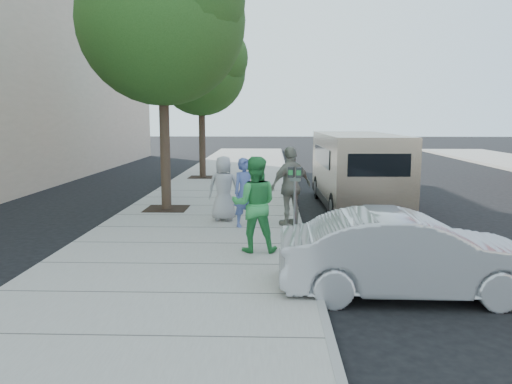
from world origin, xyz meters
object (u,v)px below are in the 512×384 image
tree_far (202,67)px  person_striped_polo (291,186)px  van (356,169)px  sedan (408,255)px  person_green_shirt (255,204)px  person_officer (245,193)px  parking_meter (295,186)px  tree_near (163,14)px  person_gray_shirt (224,188)px

tree_far → person_striped_polo: size_ratio=3.37×
van → person_striped_polo: van is taller
person_striped_polo → sedan: bearing=77.4°
van → person_green_shirt: bearing=-118.7°
van → sedan: (-0.44, -7.62, -0.54)m
tree_far → person_officer: size_ratio=3.91×
parking_meter → sedan: size_ratio=0.38×
tree_near → person_officer: bearing=-44.1°
parking_meter → sedan: bearing=-49.2°
tree_near → van: tree_near is taller
sedan → person_green_shirt: 3.20m
person_officer → person_gray_shirt: person_officer is taller
person_officer → person_striped_polo: person_striped_polo is taller
person_gray_shirt → person_green_shirt: bearing=105.8°
sedan → person_striped_polo: 4.73m
tree_far → sedan: size_ratio=1.62×
tree_near → person_striped_polo: size_ratio=3.91×
sedan → person_green_shirt: person_green_shirt is taller
person_officer → van: bearing=18.8°
person_gray_shirt → person_officer: bearing=128.3°
tree_near → parking_meter: (3.50, -3.08, -4.29)m
tree_near → parking_meter: size_ratio=4.93×
person_green_shirt → person_gray_shirt: person_green_shirt is taller
person_green_shirt → tree_near: bearing=-59.8°
person_gray_shirt → tree_near: bearing=-42.5°
tree_far → sedan: (5.11, -14.10, -4.22)m
parking_meter → person_striped_polo: bearing=108.6°
parking_meter → person_gray_shirt: bearing=154.6°
tree_far → van: (5.55, -6.49, -3.68)m
van → person_officer: 4.67m
van → person_striped_polo: bearing=-124.6°
tree_far → person_officer: bearing=-76.6°
tree_near → sedan: 9.61m
sedan → person_striped_polo: bearing=21.2°
tree_far → parking_meter: (3.50, -10.68, -3.63)m
person_green_shirt → person_gray_shirt: bearing=-73.5°
sedan → person_officer: size_ratio=2.41×
person_striped_polo → person_green_shirt: bearing=38.3°
tree_far → person_striped_polo: (3.45, -9.70, -3.77)m
sedan → person_officer: 5.06m
tree_far → parking_meter: 11.81m
sedan → person_gray_shirt: (-3.34, 4.94, 0.32)m
parking_meter → person_gray_shirt: person_gray_shirt is taller
person_green_shirt → person_gray_shirt: 3.06m
tree_near → van: size_ratio=1.22×
tree_near → person_striped_polo: bearing=-31.3°
van → person_gray_shirt: size_ratio=3.74×
van → person_striped_polo: (-2.10, -3.21, -0.09)m
person_officer → parking_meter: bearing=-62.7°
tree_far → person_officer: 10.88m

